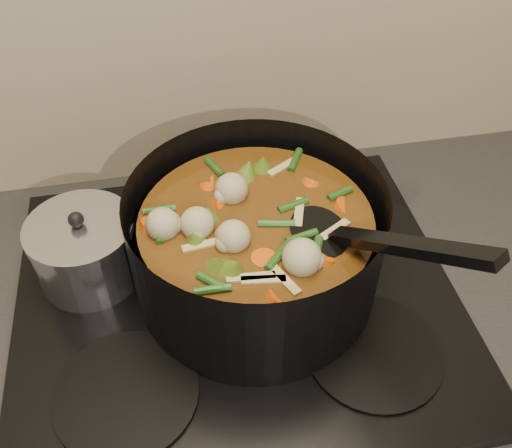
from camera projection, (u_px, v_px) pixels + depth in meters
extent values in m
cube|color=brown|center=(243.00, 447.00, 1.17)|extent=(2.60, 0.60, 0.86)
cube|color=black|center=(238.00, 313.00, 0.85)|extent=(2.64, 0.64, 0.05)
cube|color=black|center=(237.00, 298.00, 0.82)|extent=(0.62, 0.54, 0.02)
cylinder|color=black|center=(126.00, 393.00, 0.70)|extent=(0.18, 0.18, 0.01)
cylinder|color=black|center=(374.00, 351.00, 0.74)|extent=(0.18, 0.18, 0.01)
cylinder|color=black|center=(122.00, 243.00, 0.88)|extent=(0.18, 0.18, 0.01)
cylinder|color=black|center=(321.00, 216.00, 0.93)|extent=(0.18, 0.18, 0.01)
cylinder|color=black|center=(256.00, 242.00, 0.77)|extent=(0.43, 0.43, 0.17)
cylinder|color=black|center=(256.00, 280.00, 0.83)|extent=(0.33, 0.33, 0.01)
cylinder|color=#5B300F|center=(256.00, 250.00, 0.78)|extent=(0.31, 0.31, 0.12)
cylinder|color=#EF550B|center=(290.00, 216.00, 0.75)|extent=(0.03, 0.04, 0.03)
cylinder|color=#EF550B|center=(285.00, 186.00, 0.79)|extent=(0.05, 0.04, 0.03)
cylinder|color=#EF550B|center=(230.00, 168.00, 0.82)|extent=(0.05, 0.05, 0.03)
cylinder|color=#EF550B|center=(212.00, 208.00, 0.76)|extent=(0.04, 0.04, 0.03)
cylinder|color=#EF550B|center=(185.00, 245.00, 0.71)|extent=(0.04, 0.04, 0.03)
cylinder|color=#EF550B|center=(247.00, 245.00, 0.71)|extent=(0.05, 0.05, 0.03)
cylinder|color=#EF550B|center=(293.00, 259.00, 0.69)|extent=(0.04, 0.04, 0.03)
cylinder|color=#EF550B|center=(346.00, 229.00, 0.73)|extent=(0.04, 0.04, 0.03)
cylinder|color=#EF550B|center=(291.00, 199.00, 0.77)|extent=(0.05, 0.05, 0.03)
cylinder|color=#EF550B|center=(255.00, 173.00, 0.81)|extent=(0.04, 0.05, 0.03)
cylinder|color=#EF550B|center=(230.00, 206.00, 0.76)|extent=(0.04, 0.03, 0.03)
cylinder|color=#EF550B|center=(194.00, 228.00, 0.73)|extent=(0.04, 0.05, 0.03)
cylinder|color=#EF550B|center=(203.00, 279.00, 0.67)|extent=(0.05, 0.05, 0.03)
sphere|color=tan|center=(310.00, 205.00, 0.74)|extent=(0.05, 0.05, 0.05)
sphere|color=tan|center=(243.00, 178.00, 0.78)|extent=(0.05, 0.05, 0.05)
sphere|color=tan|center=(202.00, 224.00, 0.72)|extent=(0.05, 0.05, 0.05)
sphere|color=tan|center=(277.00, 251.00, 0.68)|extent=(0.05, 0.05, 0.05)
sphere|color=tan|center=(305.00, 198.00, 0.75)|extent=(0.05, 0.05, 0.05)
cone|color=#57701C|center=(203.00, 258.00, 0.68)|extent=(0.05, 0.05, 0.04)
cone|color=#57701C|center=(298.00, 264.00, 0.68)|extent=(0.05, 0.05, 0.04)
cone|color=#57701C|center=(327.00, 204.00, 0.75)|extent=(0.05, 0.05, 0.04)
cone|color=#57701C|center=(260.00, 169.00, 0.81)|extent=(0.05, 0.05, 0.04)
cone|color=#57701C|center=(188.00, 198.00, 0.76)|extent=(0.05, 0.05, 0.04)
cone|color=#57701C|center=(206.00, 260.00, 0.68)|extent=(0.05, 0.05, 0.04)
cone|color=#57701C|center=(302.00, 262.00, 0.68)|extent=(0.05, 0.05, 0.04)
cylinder|color=#245117|center=(274.00, 194.00, 0.77)|extent=(0.01, 0.05, 0.01)
cylinder|color=#245117|center=(224.00, 165.00, 0.81)|extent=(0.04, 0.04, 0.01)
cylinder|color=#245117|center=(187.00, 204.00, 0.76)|extent=(0.05, 0.02, 0.01)
cylinder|color=#245117|center=(208.00, 241.00, 0.71)|extent=(0.03, 0.05, 0.01)
cylinder|color=#245117|center=(254.00, 246.00, 0.70)|extent=(0.03, 0.05, 0.01)
cylinder|color=#245117|center=(328.00, 262.00, 0.68)|extent=(0.05, 0.02, 0.01)
cylinder|color=#245117|center=(327.00, 209.00, 0.75)|extent=(0.04, 0.04, 0.01)
cylinder|color=#245117|center=(282.00, 185.00, 0.78)|extent=(0.01, 0.05, 0.01)
cylinder|color=#245117|center=(242.00, 193.00, 0.77)|extent=(0.04, 0.04, 0.01)
cylinder|color=#245117|center=(173.00, 199.00, 0.76)|extent=(0.05, 0.02, 0.01)
cylinder|color=#245117|center=(192.00, 247.00, 0.70)|extent=(0.03, 0.05, 0.01)
cylinder|color=#245117|center=(251.00, 259.00, 0.69)|extent=(0.03, 0.05, 0.01)
cube|color=tan|center=(199.00, 200.00, 0.76)|extent=(0.05, 0.01, 0.00)
cube|color=tan|center=(210.00, 254.00, 0.69)|extent=(0.02, 0.05, 0.00)
cube|color=tan|center=(292.00, 259.00, 0.69)|extent=(0.05, 0.04, 0.00)
cube|color=tan|center=(318.00, 207.00, 0.75)|extent=(0.04, 0.04, 0.00)
cube|color=tan|center=(260.00, 176.00, 0.80)|extent=(0.03, 0.05, 0.00)
cube|color=tan|center=(197.00, 202.00, 0.76)|extent=(0.05, 0.02, 0.00)
cube|color=tan|center=(213.00, 255.00, 0.69)|extent=(0.01, 0.05, 0.00)
ellipsoid|color=black|center=(319.00, 232.00, 0.72)|extent=(0.08, 0.10, 0.01)
cube|color=black|center=(407.00, 246.00, 0.62)|extent=(0.13, 0.19, 0.12)
cylinder|color=silver|center=(86.00, 253.00, 0.81)|extent=(0.14, 0.14, 0.09)
cylinder|color=silver|center=(79.00, 228.00, 0.77)|extent=(0.15, 0.15, 0.01)
sphere|color=black|center=(76.00, 220.00, 0.76)|extent=(0.02, 0.02, 0.02)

